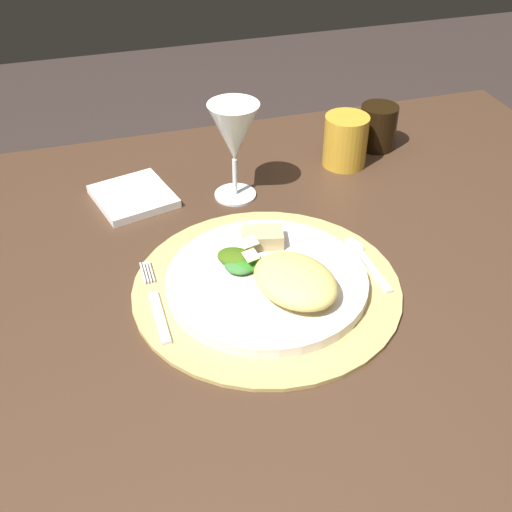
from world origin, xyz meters
TOP-DOWN VIEW (x-y plane):
  - dining_table at (0.00, 0.00)m, footprint 1.38×0.94m
  - placemat at (0.04, -0.03)m, footprint 0.36×0.36m
  - dinner_plate at (0.04, -0.03)m, footprint 0.27×0.27m
  - pasta_serving at (0.06, -0.07)m, footprint 0.13×0.15m
  - salad_greens at (0.01, -0.00)m, footprint 0.08×0.07m
  - bread_piece at (0.06, 0.04)m, footprint 0.06×0.05m
  - fork at (-0.11, -0.03)m, footprint 0.01×0.17m
  - spoon at (0.19, -0.01)m, footprint 0.02×0.13m
  - napkin at (-0.10, 0.24)m, footprint 0.14×0.15m
  - wine_glass at (0.06, 0.21)m, footprint 0.08×0.08m
  - amber_tumbler at (0.27, 0.25)m, footprint 0.08×0.08m
  - dark_tumbler at (0.36, 0.30)m, footprint 0.07×0.07m

SIDE VIEW (x-z plane):
  - dining_table at x=0.00m, z-range 0.22..0.95m
  - placemat at x=0.04m, z-range 0.74..0.74m
  - napkin at x=-0.10m, z-range 0.74..0.75m
  - fork at x=-0.11m, z-range 0.74..0.75m
  - spoon at x=0.19m, z-range 0.74..0.75m
  - dinner_plate at x=0.04m, z-range 0.74..0.76m
  - salad_greens at x=0.01m, z-range 0.75..0.78m
  - bread_piece at x=0.06m, z-range 0.76..0.78m
  - dark_tumbler at x=0.36m, z-range 0.74..0.82m
  - pasta_serving at x=0.06m, z-range 0.76..0.80m
  - amber_tumbler at x=0.27m, z-range 0.74..0.83m
  - wine_glass at x=0.06m, z-range 0.77..0.93m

